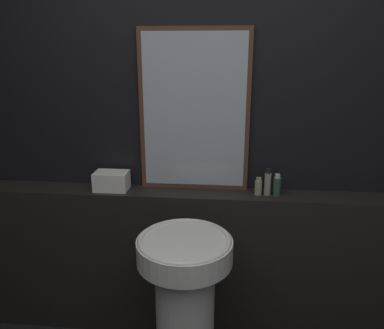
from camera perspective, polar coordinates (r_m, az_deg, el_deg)
wall_back at (r=2.21m, az=1.34°, el=4.59°), size 8.00×0.06×2.50m
vanity_counter at (r=2.39m, az=0.98°, el=-14.78°), size 2.84×0.20×0.93m
pedestal_sink at (r=1.98m, az=-1.07°, el=-20.58°), size 0.46×0.46×0.89m
mirror at (r=2.14m, az=0.35°, el=8.04°), size 0.63×0.03×0.92m
towel_stack at (r=2.26m, az=-12.14°, el=-2.45°), size 0.20×0.13×0.11m
shampoo_bottle at (r=2.17m, az=10.07°, el=-3.35°), size 0.04×0.04×0.10m
conditioner_bottle at (r=2.16m, az=11.45°, el=-2.76°), size 0.04×0.04×0.16m
lotion_bottle at (r=2.17m, az=12.81°, el=-3.14°), size 0.04×0.04×0.13m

